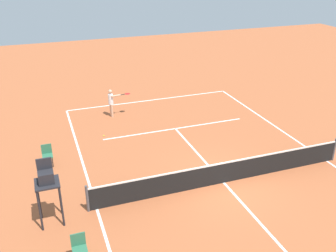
{
  "coord_description": "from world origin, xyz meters",
  "views": [
    {
      "loc": [
        6.56,
        11.47,
        8.5
      ],
      "look_at": [
        0.85,
        -4.34,
        0.8
      ],
      "focal_mm": 40.39,
      "sensor_mm": 36.0,
      "label": 1
    }
  ],
  "objects_px": {
    "player_serving": "(112,101)",
    "tennis_ball": "(104,136)",
    "umpire_chair": "(47,182)",
    "courtside_chair_mid": "(47,154)",
    "courtside_chair_near": "(79,248)"
  },
  "relations": [
    {
      "from": "player_serving",
      "to": "tennis_ball",
      "type": "bearing_deg",
      "value": -29.32
    },
    {
      "from": "umpire_chair",
      "to": "courtside_chair_mid",
      "type": "distance_m",
      "value": 4.19
    },
    {
      "from": "player_serving",
      "to": "umpire_chair",
      "type": "relative_size",
      "value": 0.67
    },
    {
      "from": "tennis_ball",
      "to": "courtside_chair_mid",
      "type": "xyz_separation_m",
      "value": [
        2.85,
        2.02,
        0.5
      ]
    },
    {
      "from": "umpire_chair",
      "to": "courtside_chair_near",
      "type": "relative_size",
      "value": 2.54
    },
    {
      "from": "player_serving",
      "to": "courtside_chair_mid",
      "type": "bearing_deg",
      "value": -47.91
    },
    {
      "from": "courtside_chair_near",
      "to": "courtside_chair_mid",
      "type": "xyz_separation_m",
      "value": [
        0.52,
        -6.29,
        0.0
      ]
    },
    {
      "from": "courtside_chair_mid",
      "to": "player_serving",
      "type": "bearing_deg",
      "value": -130.72
    },
    {
      "from": "umpire_chair",
      "to": "courtside_chair_near",
      "type": "height_order",
      "value": "umpire_chair"
    },
    {
      "from": "tennis_ball",
      "to": "courtside_chair_near",
      "type": "distance_m",
      "value": 8.65
    },
    {
      "from": "player_serving",
      "to": "tennis_ball",
      "type": "xyz_separation_m",
      "value": [
        0.99,
        2.44,
        -0.92
      ]
    },
    {
      "from": "courtside_chair_near",
      "to": "umpire_chair",
      "type": "bearing_deg",
      "value": -73.79
    },
    {
      "from": "tennis_ball",
      "to": "courtside_chair_near",
      "type": "height_order",
      "value": "courtside_chair_near"
    },
    {
      "from": "player_serving",
      "to": "umpire_chair",
      "type": "distance_m",
      "value": 9.41
    },
    {
      "from": "player_serving",
      "to": "courtside_chair_mid",
      "type": "xyz_separation_m",
      "value": [
        3.84,
        4.46,
        -0.41
      ]
    }
  ]
}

